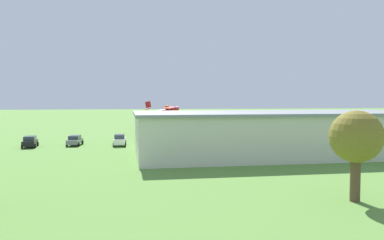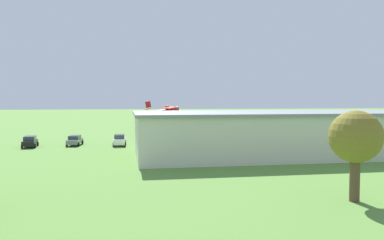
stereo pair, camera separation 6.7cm
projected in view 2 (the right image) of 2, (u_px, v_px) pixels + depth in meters
name	position (u px, v px, depth m)	size (l,w,h in m)	color
ground_plane	(191.00, 132.00, 82.92)	(400.00, 400.00, 0.00)	#568438
hangar	(277.00, 133.00, 49.62)	(36.45, 15.94, 5.52)	beige
biplane	(164.00, 111.00, 81.82)	(7.98, 8.32, 3.91)	#B21E1E
car_white	(120.00, 140.00, 59.24)	(2.01, 4.39, 1.72)	white
car_grey	(75.00, 140.00, 59.53)	(2.28, 4.36, 1.54)	slate
car_black	(30.00, 142.00, 57.32)	(2.19, 4.20, 1.65)	black
person_crossing_taxiway	(318.00, 135.00, 66.89)	(0.48, 0.48, 1.78)	#B23333
person_at_fence_line	(306.00, 134.00, 70.03)	(0.48, 0.48, 1.60)	#B23333
tree_at_field_edge	(356.00, 138.00, 26.68)	(3.65, 3.65, 6.36)	brown
windsock	(166.00, 108.00, 83.66)	(1.47, 1.02, 5.88)	silver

